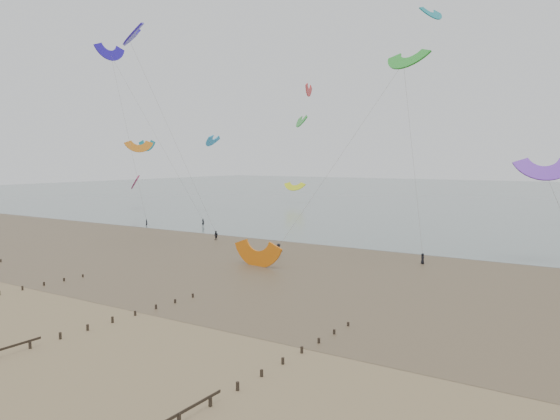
{
  "coord_description": "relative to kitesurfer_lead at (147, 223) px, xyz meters",
  "views": [
    {
      "loc": [
        42.24,
        -30.04,
        14.55
      ],
      "look_at": [
        4.53,
        28.0,
        8.0
      ],
      "focal_mm": 35.0,
      "sensor_mm": 36.0,
      "label": 1
    }
  ],
  "objects": [
    {
      "name": "ground",
      "position": [
        44.99,
        -51.68,
        -0.78
      ],
      "size": [
        500.0,
        500.0,
        0.0
      ],
      "primitive_type": "plane",
      "color": "brown",
      "rests_on": "ground"
    },
    {
      "name": "sea_and_shore",
      "position": [
        40.91,
        -17.28,
        -0.77
      ],
      "size": [
        500.0,
        665.0,
        0.03
      ],
      "color": "#475654",
      "rests_on": "ground"
    },
    {
      "name": "kitesurfer_lead",
      "position": [
        0.0,
        0.0,
        0.0
      ],
      "size": [
        0.64,
        0.49,
        1.55
      ],
      "primitive_type": "imported",
      "rotation": [
        0.0,
        0.0,
        2.91
      ],
      "color": "black",
      "rests_on": "ground"
    },
    {
      "name": "kitesurfers",
      "position": [
        63.56,
        -3.58,
        0.08
      ],
      "size": [
        115.55,
        21.95,
        1.84
      ],
      "color": "black",
      "rests_on": "ground"
    },
    {
      "name": "grounded_kite",
      "position": [
        44.88,
        -22.27,
        -0.78
      ],
      "size": [
        7.45,
        6.1,
        3.79
      ],
      "primitive_type": null,
      "rotation": [
        1.54,
        0.0,
        -0.11
      ],
      "color": "orange",
      "rests_on": "ground"
    },
    {
      "name": "kites_airborne",
      "position": [
        40.39,
        32.48,
        18.82
      ],
      "size": [
        225.59,
        100.97,
        43.13
      ],
      "color": "yellow",
      "rests_on": "ground"
    }
  ]
}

